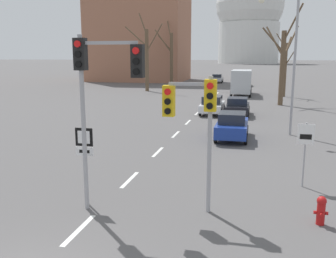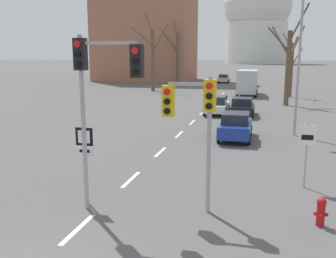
{
  "view_description": "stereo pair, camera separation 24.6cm",
  "coord_description": "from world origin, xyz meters",
  "px_view_note": "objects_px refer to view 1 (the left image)",
  "views": [
    {
      "loc": [
        4.71,
        -6.17,
        4.9
      ],
      "look_at": [
        1.97,
        5.74,
        2.49
      ],
      "focal_mm": 40.0,
      "sensor_mm": 36.0,
      "label": 1
    },
    {
      "loc": [
        4.95,
        -6.11,
        4.9
      ],
      "look_at": [
        1.97,
        5.74,
        2.49
      ],
      "focal_mm": 40.0,
      "sensor_mm": 36.0,
      "label": 2
    }
  ],
  "objects_px": {
    "traffic_signal_centre_tall": "(100,80)",
    "speed_limit_sign": "(305,144)",
    "sedan_near_left": "(212,105)",
    "sedan_far_left": "(244,81)",
    "sedan_far_right": "(232,126)",
    "delivery_truck": "(242,82)",
    "fire_hydrant": "(321,209)",
    "sedan_near_right": "(217,78)",
    "route_sign_post": "(85,151)",
    "sedan_mid_centre": "(237,106)",
    "traffic_signal_near_right": "(195,111)",
    "street_lamp_right": "(288,52)"
  },
  "relations": [
    {
      "from": "route_sign_post",
      "to": "sedan_near_left",
      "type": "bearing_deg",
      "value": 84.65
    },
    {
      "from": "sedan_near_left",
      "to": "sedan_mid_centre",
      "type": "height_order",
      "value": "sedan_near_left"
    },
    {
      "from": "sedan_near_left",
      "to": "sedan_far_right",
      "type": "distance_m",
      "value": 9.73
    },
    {
      "from": "traffic_signal_centre_tall",
      "to": "route_sign_post",
      "type": "xyz_separation_m",
      "value": [
        -0.79,
        0.38,
        -2.38
      ]
    },
    {
      "from": "sedan_far_left",
      "to": "delivery_truck",
      "type": "xyz_separation_m",
      "value": [
        0.09,
        -14.88,
        0.88
      ]
    },
    {
      "from": "traffic_signal_centre_tall",
      "to": "traffic_signal_near_right",
      "type": "height_order",
      "value": "traffic_signal_centre_tall"
    },
    {
      "from": "street_lamp_right",
      "to": "sedan_mid_centre",
      "type": "xyz_separation_m",
      "value": [
        -3.16,
        7.04,
        -4.35
      ]
    },
    {
      "from": "speed_limit_sign",
      "to": "sedan_near_left",
      "type": "bearing_deg",
      "value": 107.24
    },
    {
      "from": "traffic_signal_centre_tall",
      "to": "street_lamp_right",
      "type": "height_order",
      "value": "street_lamp_right"
    },
    {
      "from": "traffic_signal_centre_tall",
      "to": "delivery_truck",
      "type": "xyz_separation_m",
      "value": [
        2.99,
        36.96,
        -2.49
      ]
    },
    {
      "from": "delivery_truck",
      "to": "route_sign_post",
      "type": "bearing_deg",
      "value": -95.9
    },
    {
      "from": "traffic_signal_centre_tall",
      "to": "speed_limit_sign",
      "type": "xyz_separation_m",
      "value": [
        6.48,
        3.72,
        -2.51
      ]
    },
    {
      "from": "speed_limit_sign",
      "to": "fire_hydrant",
      "type": "distance_m",
      "value": 3.5
    },
    {
      "from": "route_sign_post",
      "to": "sedan_near_right",
      "type": "xyz_separation_m",
      "value": [
        -1.28,
        57.69,
        -1.0
      ]
    },
    {
      "from": "sedan_far_right",
      "to": "delivery_truck",
      "type": "bearing_deg",
      "value": 90.84
    },
    {
      "from": "traffic_signal_near_right",
      "to": "street_lamp_right",
      "type": "distance_m",
      "value": 13.49
    },
    {
      "from": "traffic_signal_centre_tall",
      "to": "fire_hydrant",
      "type": "xyz_separation_m",
      "value": [
        6.61,
        0.44,
        -3.72
      ]
    },
    {
      "from": "traffic_signal_near_right",
      "to": "sedan_near_right",
      "type": "bearing_deg",
      "value": 94.86
    },
    {
      "from": "sedan_near_right",
      "to": "sedan_far_left",
      "type": "relative_size",
      "value": 0.97
    },
    {
      "from": "sedan_far_left",
      "to": "route_sign_post",
      "type": "bearing_deg",
      "value": -94.1
    },
    {
      "from": "delivery_truck",
      "to": "traffic_signal_near_right",
      "type": "bearing_deg",
      "value": -90.29
    },
    {
      "from": "fire_hydrant",
      "to": "speed_limit_sign",
      "type": "bearing_deg",
      "value": 92.25
    },
    {
      "from": "delivery_truck",
      "to": "sedan_near_right",
      "type": "bearing_deg",
      "value": 103.49
    },
    {
      "from": "speed_limit_sign",
      "to": "delivery_truck",
      "type": "relative_size",
      "value": 0.34
    },
    {
      "from": "sedan_near_right",
      "to": "sedan_far_right",
      "type": "xyz_separation_m",
      "value": [
        5.44,
        -46.59,
        0.01
      ]
    },
    {
      "from": "delivery_truck",
      "to": "fire_hydrant",
      "type": "bearing_deg",
      "value": -84.34
    },
    {
      "from": "sedan_far_right",
      "to": "street_lamp_right",
      "type": "bearing_deg",
      "value": 33.15
    },
    {
      "from": "route_sign_post",
      "to": "delivery_truck",
      "type": "xyz_separation_m",
      "value": [
        3.78,
        36.58,
        -0.11
      ]
    },
    {
      "from": "sedan_mid_centre",
      "to": "sedan_far_right",
      "type": "relative_size",
      "value": 0.99
    },
    {
      "from": "traffic_signal_centre_tall",
      "to": "sedan_far_left",
      "type": "xyz_separation_m",
      "value": [
        2.9,
        51.84,
        -3.37
      ]
    },
    {
      "from": "speed_limit_sign",
      "to": "sedan_far_left",
      "type": "height_order",
      "value": "speed_limit_sign"
    },
    {
      "from": "traffic_signal_centre_tall",
      "to": "sedan_mid_centre",
      "type": "height_order",
      "value": "traffic_signal_centre_tall"
    },
    {
      "from": "traffic_signal_near_right",
      "to": "sedan_near_right",
      "type": "relative_size",
      "value": 1.1
    },
    {
      "from": "traffic_signal_near_right",
      "to": "sedan_near_right",
      "type": "distance_m",
      "value": 57.71
    },
    {
      "from": "street_lamp_right",
      "to": "sedan_near_right",
      "type": "bearing_deg",
      "value": 100.79
    },
    {
      "from": "route_sign_post",
      "to": "sedan_mid_centre",
      "type": "bearing_deg",
      "value": 78.61
    },
    {
      "from": "route_sign_post",
      "to": "fire_hydrant",
      "type": "distance_m",
      "value": 7.52
    },
    {
      "from": "fire_hydrant",
      "to": "sedan_near_right",
      "type": "xyz_separation_m",
      "value": [
        -8.69,
        57.63,
        0.34
      ]
    },
    {
      "from": "sedan_far_left",
      "to": "sedan_mid_centre",
      "type": "bearing_deg",
      "value": -89.33
    },
    {
      "from": "traffic_signal_near_right",
      "to": "delivery_truck",
      "type": "distance_m",
      "value": 36.37
    },
    {
      "from": "sedan_mid_centre",
      "to": "traffic_signal_centre_tall",
      "type": "bearing_deg",
      "value": -99.04
    },
    {
      "from": "sedan_near_left",
      "to": "sedan_far_left",
      "type": "bearing_deg",
      "value": 86.73
    },
    {
      "from": "traffic_signal_near_right",
      "to": "sedan_far_right",
      "type": "xyz_separation_m",
      "value": [
        0.56,
        10.85,
        -2.42
      ]
    },
    {
      "from": "sedan_near_left",
      "to": "delivery_truck",
      "type": "distance_m",
      "value": 16.14
    },
    {
      "from": "route_sign_post",
      "to": "speed_limit_sign",
      "type": "distance_m",
      "value": 8.01
    },
    {
      "from": "sedan_far_right",
      "to": "delivery_truck",
      "type": "relative_size",
      "value": 0.56
    },
    {
      "from": "street_lamp_right",
      "to": "sedan_mid_centre",
      "type": "relative_size",
      "value": 2.08
    },
    {
      "from": "sedan_near_right",
      "to": "sedan_mid_centre",
      "type": "xyz_separation_m",
      "value": [
        5.34,
        -37.56,
        -0.04
      ]
    },
    {
      "from": "speed_limit_sign",
      "to": "sedan_mid_centre",
      "type": "height_order",
      "value": "speed_limit_sign"
    },
    {
      "from": "traffic_signal_centre_tall",
      "to": "fire_hydrant",
      "type": "height_order",
      "value": "traffic_signal_centre_tall"
    }
  ]
}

